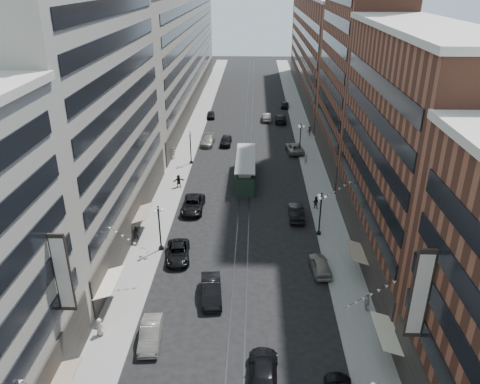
# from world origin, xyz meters

# --- Properties ---
(ground) EXTENTS (220.00, 220.00, 0.00)m
(ground) POSITION_xyz_m (0.00, 60.00, 0.00)
(ground) COLOR black
(ground) RESTS_ON ground
(sidewalk_west) EXTENTS (4.00, 180.00, 0.15)m
(sidewalk_west) POSITION_xyz_m (-11.00, 70.00, 0.07)
(sidewalk_west) COLOR gray
(sidewalk_west) RESTS_ON ground
(sidewalk_east) EXTENTS (4.00, 180.00, 0.15)m
(sidewalk_east) POSITION_xyz_m (11.00, 70.00, 0.07)
(sidewalk_east) COLOR gray
(sidewalk_east) RESTS_ON ground
(rail_west) EXTENTS (0.12, 180.00, 0.02)m
(rail_west) POSITION_xyz_m (-0.70, 70.00, 0.01)
(rail_west) COLOR #2D2D33
(rail_west) RESTS_ON ground
(rail_east) EXTENTS (0.12, 180.00, 0.02)m
(rail_east) POSITION_xyz_m (0.70, 70.00, 0.01)
(rail_east) COLOR #2D2D33
(rail_east) RESTS_ON ground
(building_west_mid) EXTENTS (8.00, 36.00, 28.00)m
(building_west_mid) POSITION_xyz_m (-17.00, 33.00, 14.00)
(building_west_mid) COLOR gray
(building_west_mid) RESTS_ON ground
(building_west_far) EXTENTS (8.00, 90.00, 26.00)m
(building_west_far) POSITION_xyz_m (-17.00, 96.00, 13.00)
(building_west_far) COLOR gray
(building_west_far) RESTS_ON ground
(building_east_mid) EXTENTS (8.00, 30.00, 24.00)m
(building_east_mid) POSITION_xyz_m (17.00, 28.00, 12.00)
(building_east_mid) COLOR brown
(building_east_mid) RESTS_ON ground
(building_east_tower) EXTENTS (8.00, 26.00, 42.00)m
(building_east_tower) POSITION_xyz_m (17.00, 56.00, 21.00)
(building_east_tower) COLOR brown
(building_east_tower) RESTS_ON ground
(building_east_far) EXTENTS (8.00, 72.00, 24.00)m
(building_east_far) POSITION_xyz_m (17.00, 105.00, 12.00)
(building_east_far) COLOR brown
(building_east_far) RESTS_ON ground
(lamppost_sw_far) EXTENTS (1.03, 1.14, 5.52)m
(lamppost_sw_far) POSITION_xyz_m (-9.20, 28.00, 3.10)
(lamppost_sw_far) COLOR black
(lamppost_sw_far) RESTS_ON sidewalk_west
(lamppost_sw_mid) EXTENTS (1.03, 1.14, 5.52)m
(lamppost_sw_mid) POSITION_xyz_m (-9.20, 55.00, 3.10)
(lamppost_sw_mid) COLOR black
(lamppost_sw_mid) RESTS_ON sidewalk_west
(lamppost_se_far) EXTENTS (1.03, 1.14, 5.52)m
(lamppost_se_far) POSITION_xyz_m (9.20, 32.00, 3.10)
(lamppost_se_far) COLOR black
(lamppost_se_far) RESTS_ON sidewalk_east
(lamppost_se_mid) EXTENTS (1.03, 1.14, 5.52)m
(lamppost_se_mid) POSITION_xyz_m (9.20, 60.00, 3.10)
(lamppost_se_mid) COLOR black
(lamppost_se_mid) RESTS_ON sidewalk_east
(streetcar) EXTENTS (2.90, 13.11, 3.63)m
(streetcar) POSITION_xyz_m (0.00, 48.72, 1.67)
(streetcar) COLOR #1F3126
(streetcar) RESTS_ON ground
(car_1) EXTENTS (2.06, 4.93, 1.58)m
(car_1) POSITION_xyz_m (-7.37, 13.37, 0.79)
(car_1) COLOR slate
(car_1) RESTS_ON ground
(car_2) EXTENTS (3.14, 5.68, 1.51)m
(car_2) POSITION_xyz_m (-7.00, 26.36, 0.75)
(car_2) COLOR black
(car_2) RESTS_ON ground
(car_4) EXTENTS (2.30, 4.89, 1.62)m
(car_4) POSITION_xyz_m (8.40, 24.34, 0.81)
(car_4) COLOR slate
(car_4) RESTS_ON ground
(car_5) EXTENTS (2.52, 5.57, 1.77)m
(car_5) POSITION_xyz_m (-2.71, 19.51, 0.89)
(car_5) COLOR black
(car_5) RESTS_ON ground
(car_6) EXTENTS (2.45, 5.77, 1.66)m
(car_6) POSITION_xyz_m (2.20, 9.47, 0.83)
(car_6) COLOR black
(car_6) RESTS_ON ground
(pedestrian_1) EXTENTS (0.90, 0.62, 1.67)m
(pedestrian_1) POSITION_xyz_m (-11.88, 13.90, 0.99)
(pedestrian_1) COLOR beige
(pedestrian_1) RESTS_ON sidewalk_west
(pedestrian_2) EXTENTS (0.84, 0.56, 1.59)m
(pedestrian_2) POSITION_xyz_m (-12.50, 30.16, 0.94)
(pedestrian_2) COLOR black
(pedestrian_2) RESTS_ON sidewalk_west
(pedestrian_4) EXTENTS (0.67, 1.15, 1.84)m
(pedestrian_4) POSITION_xyz_m (11.95, 17.97, 1.07)
(pedestrian_4) COLOR #B8AA98
(pedestrian_4) RESTS_ON sidewalk_east
(car_7) EXTENTS (2.82, 6.05, 1.68)m
(car_7) POSITION_xyz_m (-6.80, 38.13, 0.84)
(car_7) COLOR black
(car_7) RESTS_ON ground
(car_8) EXTENTS (2.49, 5.52, 1.57)m
(car_8) POSITION_xyz_m (-7.36, 64.82, 0.78)
(car_8) COLOR slate
(car_8) RESTS_ON ground
(car_9) EXTENTS (2.01, 4.31, 1.43)m
(car_9) POSITION_xyz_m (-8.40, 82.79, 0.71)
(car_9) COLOR black
(car_9) RESTS_ON ground
(car_10) EXTENTS (1.91, 5.29, 1.73)m
(car_10) POSITION_xyz_m (6.80, 36.31, 0.87)
(car_10) COLOR black
(car_10) RESTS_ON ground
(car_11) EXTENTS (3.29, 6.09, 1.62)m
(car_11) POSITION_xyz_m (8.40, 61.22, 0.81)
(car_11) COLOR slate
(car_11) RESTS_ON ground
(car_12) EXTENTS (2.62, 5.95, 1.70)m
(car_12) POSITION_xyz_m (6.80, 79.90, 0.85)
(car_12) COLOR black
(car_12) RESTS_ON ground
(car_13) EXTENTS (2.12, 4.96, 1.67)m
(car_13) POSITION_xyz_m (-4.00, 64.88, 0.83)
(car_13) COLOR black
(car_13) RESTS_ON ground
(car_14) EXTENTS (1.99, 5.13, 1.67)m
(car_14) POSITION_xyz_m (3.85, 81.21, 0.83)
(car_14) COLOR slate
(car_14) RESTS_ON ground
(pedestrian_5) EXTENTS (1.81, 1.16, 1.89)m
(pedestrian_5) POSITION_xyz_m (-9.79, 45.36, 1.10)
(pedestrian_5) COLOR black
(pedestrian_5) RESTS_ON sidewalk_west
(pedestrian_6) EXTENTS (1.20, 0.77, 1.89)m
(pedestrian_6) POSITION_xyz_m (-12.50, 57.04, 1.10)
(pedestrian_6) COLOR beige
(pedestrian_6) RESTS_ON sidewalk_west
(pedestrian_7) EXTENTS (0.92, 0.67, 1.69)m
(pedestrian_7) POSITION_xyz_m (9.59, 39.01, 0.99)
(pedestrian_7) COLOR black
(pedestrian_7) RESTS_ON sidewalk_east
(pedestrian_8) EXTENTS (0.63, 0.48, 1.55)m
(pedestrian_8) POSITION_xyz_m (9.86, 55.72, 0.92)
(pedestrian_8) COLOR gray
(pedestrian_8) RESTS_ON sidewalk_east
(pedestrian_9) EXTENTS (1.28, 0.64, 1.91)m
(pedestrian_9) POSITION_xyz_m (12.00, 70.20, 1.11)
(pedestrian_9) COLOR black
(pedestrian_9) RESTS_ON sidewalk_east
(car_extra_0) EXTENTS (2.13, 4.51, 1.49)m
(car_extra_0) POSITION_xyz_m (8.40, 92.29, 0.75)
(car_extra_0) COLOR black
(car_extra_0) RESTS_ON ground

